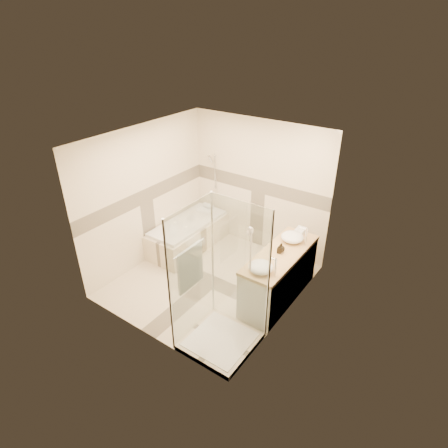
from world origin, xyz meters
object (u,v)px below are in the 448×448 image
Objects in this scene: bathtub at (189,233)px; shower_enclosure at (216,309)px; amenity_bottle_a at (280,249)px; amenity_bottle_b at (281,248)px; vanity at (279,275)px; vessel_sink_far at (261,267)px; vessel_sink_near at (292,237)px.

shower_enclosure is at bearing -41.10° from bathtub.
amenity_bottle_b is at bearing 90.00° from amenity_bottle_a.
amenity_bottle_b reaches higher than vanity.
amenity_bottle_a is (0.00, 0.57, 0.00)m from vessel_sink_far.
vessel_sink_far is at bearing -90.00° from amenity_bottle_a.
shower_enclosure reaches higher than vessel_sink_near.
bathtub is 1.05× the size of vanity.
vessel_sink_near reaches higher than vessel_sink_far.
vessel_sink_near is at bearing 92.75° from vanity.
amenity_bottle_a is at bearing 90.00° from vessel_sink_far.
vessel_sink_near and amenity_bottle_b have the same top height.
shower_enclosure is 1.35m from amenity_bottle_a.
amenity_bottle_a is at bearing -144.57° from vanity.
bathtub is 0.83× the size of shower_enclosure.
bathtub is at bearing 170.30° from amenity_bottle_a.
bathtub is 11.58× the size of amenity_bottle_a.
amenity_bottle_b is (0.00, 0.05, -0.00)m from amenity_bottle_a.
amenity_bottle_b reaches higher than bathtub.
bathtub is 2.18m from vanity.
amenity_bottle_b reaches higher than vessel_sink_far.
vessel_sink_far is at bearing 68.44° from shower_enclosure.
vanity is 11.13× the size of amenity_bottle_b.
vanity is 11.04× the size of amenity_bottle_a.
vessel_sink_far is at bearing -23.60° from bathtub.
amenity_bottle_a is (2.13, -0.36, 0.62)m from bathtub.
shower_enclosure is at bearing -102.97° from vanity.
amenity_bottle_a is (-0.02, -0.01, 0.50)m from vanity.
amenity_bottle_a is at bearing -90.00° from amenity_bottle_b.
shower_enclosure reaches higher than amenity_bottle_b.
vessel_sink_near is at bearing 80.81° from shower_enclosure.
vessel_sink_near is (2.13, 0.07, 0.62)m from bathtub.
amenity_bottle_a is (0.00, -0.43, 0.00)m from vessel_sink_near.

